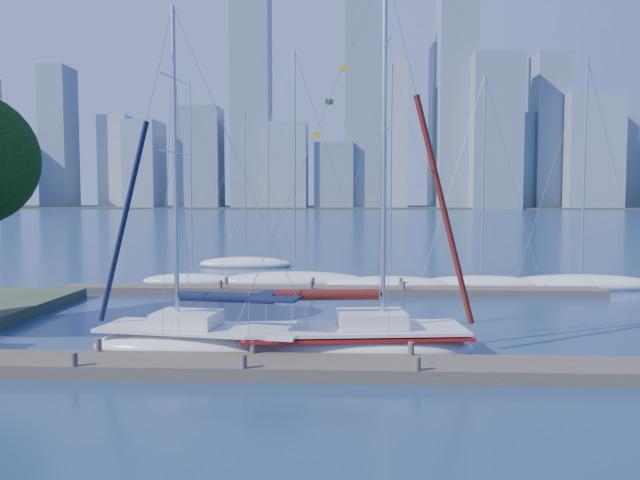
{
  "coord_description": "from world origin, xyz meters",
  "views": [
    {
      "loc": [
        3.03,
        -18.51,
        5.33
      ],
      "look_at": [
        1.99,
        4.0,
        3.8
      ],
      "focal_mm": 35.0,
      "sensor_mm": 36.0,
      "label": 1
    }
  ],
  "objects": [
    {
      "name": "near_dock",
      "position": [
        0.0,
        0.0,
        0.2
      ],
      "size": [
        26.0,
        2.0,
        0.4
      ],
      "primitive_type": "cube",
      "color": "#453C32",
      "rests_on": "ground"
    },
    {
      "name": "far_shore",
      "position": [
        0.0,
        320.0,
        0.0
      ],
      "size": [
        800.0,
        100.0,
        1.5
      ],
      "primitive_type": "cube",
      "color": "#38472D",
      "rests_on": "ground"
    },
    {
      "name": "far_dock",
      "position": [
        2.0,
        16.0,
        0.18
      ],
      "size": [
        30.0,
        1.8,
        0.36
      ],
      "primitive_type": "cube",
      "color": "#453C32",
      "rests_on": "ground"
    },
    {
      "name": "ground",
      "position": [
        0.0,
        0.0,
        0.0
      ],
      "size": [
        700.0,
        700.0,
        0.0
      ],
      "primitive_type": "plane",
      "color": "navy",
      "rests_on": "ground"
    },
    {
      "name": "sailboat_maroon",
      "position": [
        3.29,
        2.42,
        1.09
      ],
      "size": [
        8.23,
        3.46,
        13.51
      ],
      "rotation": [
        0.0,
        0.0,
        0.11
      ],
      "color": "silver",
      "rests_on": "ground"
    },
    {
      "name": "bg_boat_2",
      "position": [
        -0.24,
        19.24,
        0.28
      ],
      "size": [
        9.44,
        4.76,
        14.52
      ],
      "rotation": [
        0.0,
        0.0,
        0.27
      ],
      "color": "silver",
      "rests_on": "ground"
    },
    {
      "name": "bg_boat_3",
      "position": [
        5.46,
        17.8,
        0.26
      ],
      "size": [
        7.86,
        3.92,
        13.33
      ],
      "rotation": [
        0.0,
        0.0,
        -0.24
      ],
      "color": "silver",
      "rests_on": "ground"
    },
    {
      "name": "bg_boat_6",
      "position": [
        -4.93,
        29.12,
        0.26
      ],
      "size": [
        7.29,
        2.61,
        12.33
      ],
      "rotation": [
        0.0,
        0.0,
        0.05
      ],
      "color": "silver",
      "rests_on": "ground"
    },
    {
      "name": "bg_boat_0",
      "position": [
        -6.63,
        19.37,
        0.24
      ],
      "size": [
        6.49,
        3.93,
        12.72
      ],
      "rotation": [
        0.0,
        0.0,
        -0.35
      ],
      "color": "silver",
      "rests_on": "ground"
    },
    {
      "name": "bg_boat_4",
      "position": [
        10.86,
        18.34,
        0.26
      ],
      "size": [
        7.87,
        4.58,
        12.75
      ],
      "rotation": [
        0.0,
        0.0,
        0.34
      ],
      "color": "silver",
      "rests_on": "ground"
    },
    {
      "name": "bg_boat_5",
      "position": [
        16.72,
        18.6,
        0.27
      ],
      "size": [
        9.33,
        5.91,
        13.73
      ],
      "rotation": [
        0.0,
        0.0,
        0.42
      ],
      "color": "silver",
      "rests_on": "ground"
    },
    {
      "name": "skyline",
      "position": [
        21.54,
        290.66,
        35.95
      ],
      "size": [
        503.87,
        51.31,
        114.76
      ],
      "color": "gray",
      "rests_on": "ground"
    },
    {
      "name": "sailboat_navy",
      "position": [
        -2.01,
        2.43,
        1.02
      ],
      "size": [
        7.88,
        3.62,
        12.28
      ],
      "rotation": [
        0.0,
        0.0,
        -0.15
      ],
      "color": "silver",
      "rests_on": "ground"
    }
  ]
}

